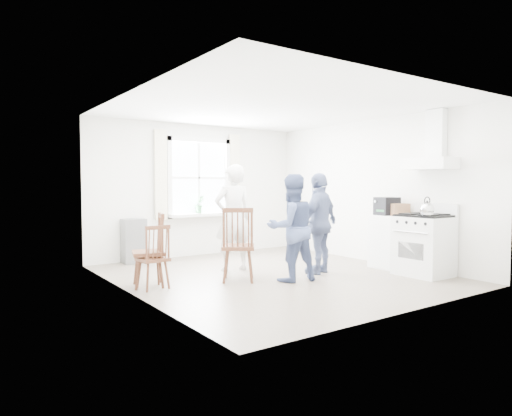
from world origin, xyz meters
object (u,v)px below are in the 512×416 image
at_px(windsor_chair_a, 156,250).
at_px(person_left, 233,218).
at_px(stereo_stack, 387,206).
at_px(person_mid, 291,228).
at_px(windsor_chair_b, 238,236).
at_px(person_right, 320,223).
at_px(gas_stove, 424,245).
at_px(windsor_chair_c, 156,241).
at_px(low_cabinet, 390,242).

bearing_deg(windsor_chair_a, person_left, 20.00).
bearing_deg(windsor_chair_a, stereo_stack, -10.66).
bearing_deg(person_mid, stereo_stack, -173.93).
relative_size(windsor_chair_b, person_right, 0.68).
bearing_deg(person_mid, gas_stove, 165.58).
bearing_deg(windsor_chair_c, person_left, 13.11).
xyz_separation_m(gas_stove, windsor_chair_b, (-2.65, 1.22, 0.19)).
distance_m(windsor_chair_a, person_right, 2.64).
relative_size(person_left, person_mid, 1.11).
relative_size(gas_stove, windsor_chair_c, 1.09).
distance_m(windsor_chair_b, person_mid, 0.79).
distance_m(person_mid, person_right, 0.77).
bearing_deg(windsor_chair_c, person_right, -14.41).
distance_m(windsor_chair_c, person_right, 2.58).
distance_m(windsor_chair_b, person_left, 0.95).
distance_m(windsor_chair_c, person_mid, 1.95).
relative_size(gas_stove, windsor_chair_b, 1.02).
distance_m(gas_stove, person_left, 3.04).
bearing_deg(person_left, gas_stove, 146.82).
height_order(windsor_chair_b, person_right, person_right).
height_order(low_cabinet, windsor_chair_b, windsor_chair_b).
relative_size(stereo_stack, windsor_chair_c, 0.37).
bearing_deg(stereo_stack, windsor_chair_a, 169.34).
xyz_separation_m(windsor_chair_c, person_left, (1.49, 0.35, 0.25)).
bearing_deg(windsor_chair_a, low_cabinet, -11.23).
distance_m(low_cabinet, stereo_stack, 0.60).
bearing_deg(person_left, windsor_chair_b, 71.70).
xyz_separation_m(windsor_chair_c, person_right, (2.50, -0.64, 0.17)).
relative_size(gas_stove, person_left, 0.64).
distance_m(windsor_chair_a, person_left, 1.72).
xyz_separation_m(gas_stove, person_right, (-1.21, 1.06, 0.32)).
bearing_deg(person_mid, low_cabinet, -175.20).
xyz_separation_m(gas_stove, stereo_stack, (0.03, 0.75, 0.57)).
height_order(stereo_stack, windsor_chair_b, stereo_stack).
xyz_separation_m(gas_stove, low_cabinet, (0.07, 0.70, -0.03)).
relative_size(person_mid, person_right, 0.98).
bearing_deg(gas_stove, stereo_stack, 87.68).
height_order(windsor_chair_b, windsor_chair_c, windsor_chair_b).
distance_m(windsor_chair_a, windsor_chair_c, 0.27).
relative_size(low_cabinet, windsor_chair_b, 0.82).
xyz_separation_m(windsor_chair_c, person_mid, (1.75, -0.84, 0.16)).
bearing_deg(windsor_chair_b, person_right, -6.55).
xyz_separation_m(windsor_chair_a, person_mid, (1.85, -0.61, 0.25)).
bearing_deg(low_cabinet, gas_stove, -95.68).
height_order(low_cabinet, windsor_chair_c, windsor_chair_c).
relative_size(low_cabinet, person_mid, 0.57).
relative_size(windsor_chair_c, person_mid, 0.66).
xyz_separation_m(windsor_chair_a, person_left, (1.59, 0.58, 0.33)).
xyz_separation_m(windsor_chair_b, person_right, (1.44, -0.17, 0.13)).
relative_size(low_cabinet, person_right, 0.56).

